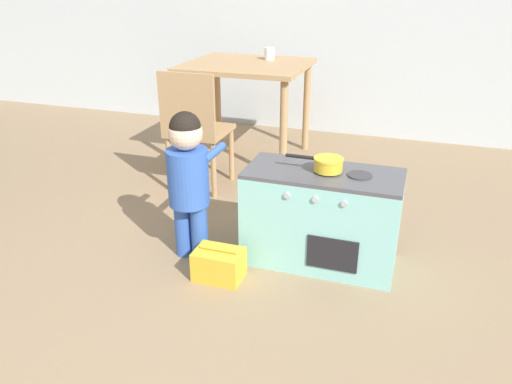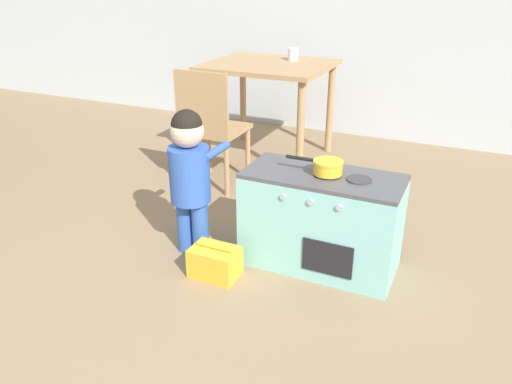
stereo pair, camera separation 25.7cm
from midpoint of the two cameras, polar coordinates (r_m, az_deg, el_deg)
The scene contains 7 objects.
play_kitchen at distance 2.60m, azimuth 4.67°, elevation -2.99°, with size 0.79×0.37×0.52m.
toy_pot at distance 2.47m, azimuth 5.25°, elevation 3.23°, with size 0.29×0.15×0.07m.
child_figure at distance 2.58m, azimuth -10.61°, elevation 2.22°, with size 0.24×0.34×0.81m.
toy_basket at distance 2.55m, azimuth -7.18°, elevation -8.28°, with size 0.24×0.17×0.17m.
dining_table at distance 3.99m, azimuth -2.95°, elevation 12.87°, with size 0.93×0.84×0.77m.
dining_chair_near at distance 3.45m, azimuth -9.07°, elevation 7.25°, with size 0.39×0.39×0.84m.
cup_on_table at distance 4.10m, azimuth -0.30°, elevation 15.51°, with size 0.08×0.08×0.10m.
Camera 1 is at (0.75, -1.24, 1.44)m, focal length 35.00 mm.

